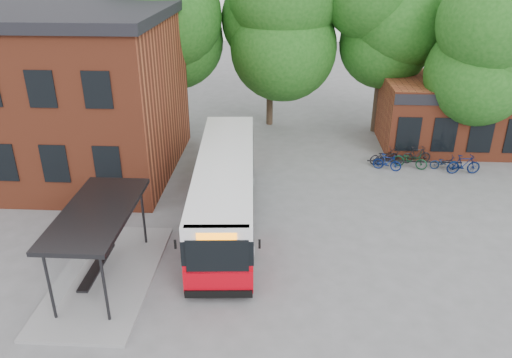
# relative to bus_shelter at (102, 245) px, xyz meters

# --- Properties ---
(ground) EXTENTS (100.00, 100.00, 0.00)m
(ground) POSITION_rel_bus_shelter_xyz_m (4.50, 1.00, -1.45)
(ground) COLOR slate
(station_building) EXTENTS (18.40, 10.40, 8.50)m
(station_building) POSITION_rel_bus_shelter_xyz_m (-8.50, 10.00, 2.80)
(station_building) COLOR brown
(station_building) RESTS_ON ground
(shop_row) EXTENTS (14.00, 6.20, 4.00)m
(shop_row) POSITION_rel_bus_shelter_xyz_m (19.50, 15.00, 0.55)
(shop_row) COLOR brown
(shop_row) RESTS_ON ground
(bus_shelter) EXTENTS (3.60, 7.00, 2.90)m
(bus_shelter) POSITION_rel_bus_shelter_xyz_m (0.00, 0.00, 0.00)
(bus_shelter) COLOR #262629
(bus_shelter) RESTS_ON ground
(bike_rail) EXTENTS (5.20, 0.10, 0.38)m
(bike_rail) POSITION_rel_bus_shelter_xyz_m (13.78, 11.00, -1.26)
(bike_rail) COLOR #262629
(bike_rail) RESTS_ON ground
(tree_0) EXTENTS (7.92, 7.92, 11.00)m
(tree_0) POSITION_rel_bus_shelter_xyz_m (-1.50, 17.00, 4.05)
(tree_0) COLOR #1A5015
(tree_0) RESTS_ON ground
(tree_1) EXTENTS (7.92, 7.92, 10.40)m
(tree_1) POSITION_rel_bus_shelter_xyz_m (5.50, 18.00, 3.75)
(tree_1) COLOR #1A5015
(tree_1) RESTS_ON ground
(tree_2) EXTENTS (7.92, 7.92, 11.00)m
(tree_2) POSITION_rel_bus_shelter_xyz_m (12.50, 17.00, 4.05)
(tree_2) COLOR #1A5015
(tree_2) RESTS_ON ground
(tree_3) EXTENTS (7.04, 7.04, 9.28)m
(tree_3) POSITION_rel_bus_shelter_xyz_m (17.50, 13.00, 3.19)
(tree_3) COLOR #1A5015
(tree_3) RESTS_ON ground
(city_bus) EXTENTS (3.23, 11.82, 2.97)m
(city_bus) POSITION_rel_bus_shelter_xyz_m (3.99, 4.63, 0.03)
(city_bus) COLOR red
(city_bus) RESTS_ON ground
(bicycle_0) EXTENTS (1.83, 1.14, 0.91)m
(bicycle_0) POSITION_rel_bus_shelter_xyz_m (12.17, 11.47, -1.00)
(bicycle_0) COLOR black
(bicycle_0) RESTS_ON ground
(bicycle_1) EXTENTS (1.61, 0.93, 0.93)m
(bicycle_1) POSITION_rel_bus_shelter_xyz_m (12.19, 10.56, -0.98)
(bicycle_1) COLOR navy
(bicycle_1) RESTS_ON ground
(bicycle_2) EXTENTS (1.79, 0.91, 0.90)m
(bicycle_2) POSITION_rel_bus_shelter_xyz_m (12.45, 11.32, -1.00)
(bicycle_2) COLOR black
(bicycle_2) RESTS_ON ground
(bicycle_4) EXTENTS (1.97, 1.29, 0.98)m
(bicycle_4) POSITION_rel_bus_shelter_xyz_m (13.52, 10.93, -0.96)
(bicycle_4) COLOR #0F3B21
(bicycle_4) RESTS_ON ground
(bicycle_5) EXTENTS (1.71, 0.70, 1.00)m
(bicycle_5) POSITION_rel_bus_shelter_xyz_m (14.02, 11.63, -0.95)
(bicycle_5) COLOR black
(bicycle_5) RESTS_ON ground
(bicycle_6) EXTENTS (1.55, 0.58, 0.81)m
(bicycle_6) POSITION_rel_bus_shelter_xyz_m (15.36, 10.83, -1.05)
(bicycle_6) COLOR #0C1F43
(bicycle_6) RESTS_ON ground
(bicycle_7) EXTENTS (1.85, 0.65, 1.09)m
(bicycle_7) POSITION_rel_bus_shelter_xyz_m (16.21, 10.29, -0.91)
(bicycle_7) COLOR #07143D
(bicycle_7) RESTS_ON ground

